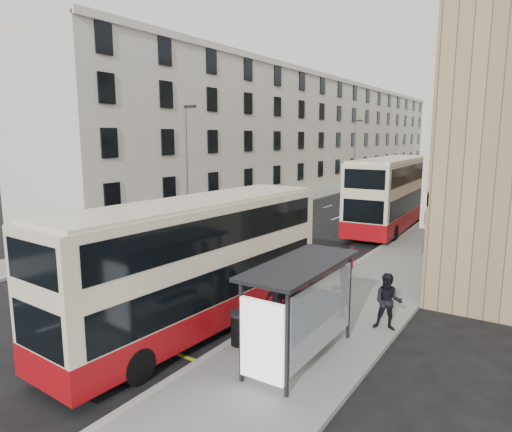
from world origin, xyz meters
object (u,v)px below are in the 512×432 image
Objects in this scene: bus_shelter at (299,294)px; white_van at (364,183)px; pedestrian_near at (323,302)px; car_silver at (392,176)px; car_dark at (417,171)px; double_decker_front at (198,264)px; pedestrian_far at (278,303)px; pedestrian_mid at (388,302)px; street_lamp_near at (187,161)px; double_decker_rear at (391,193)px; litter_bin at (240,328)px; street_lamp_far at (355,150)px; car_red at (482,173)px.

bus_shelter reaches higher than white_van.
pedestrian_near is 52.79m from car_silver.
double_decker_front is at bearing -75.06° from car_dark.
pedestrian_near is 0.41× the size of car_dark.
pedestrian_far is at bearing 32.28° from double_decker_front.
pedestrian_near is 2.03m from pedestrian_mid.
bus_shelter is 0.40× the size of double_decker_front.
street_lamp_near is 55.03m from car_dark.
street_lamp_near is 30.22m from white_van.
pedestrian_mid is (4.95, -16.61, -1.37)m from double_decker_rear.
pedestrian_far is 53.26m from car_silver.
litter_bin is (12.70, -12.24, -3.98)m from street_lamp_near.
car_silver reaches higher than white_van.
double_decker_rear is 24.31m from white_van.
street_lamp_far reaches higher than bus_shelter.
car_silver is (1.15, 41.42, -3.88)m from street_lamp_near.
double_decker_front is 6.57× the size of pedestrian_near.
car_silver is (-14.85, 50.26, -0.30)m from pedestrian_mid.
bus_shelter is 2.95m from pedestrian_near.
bus_shelter is at bearing -6.13° from double_decker_front.
double_decker_rear is at bearing -83.83° from car_silver.
pedestrian_mid is at bearing -28.93° from street_lamp_near.
street_lamp_far is 42.69m from pedestrian_far.
pedestrian_mid is at bearing -70.12° from car_dark.
street_lamp_near is at bearing -47.81° from pedestrian_near.
double_decker_rear is 17.84m from pedestrian_near.
pedestrian_near reaches higher than white_van.
double_decker_front is at bearing 17.09° from pedestrian_near.
bus_shelter is 0.79× the size of car_red.
street_lamp_near is at bearing -101.82° from car_silver.
pedestrian_mid reaches higher than pedestrian_far.
pedestrian_mid is at bearing 69.79° from bus_shelter.
car_red is (9.96, 23.09, 0.05)m from white_van.
litter_bin is at bearing -73.26° from street_lamp_far.
car_dark is 0.74× the size of car_red.
double_decker_rear is at bearing -61.66° from white_van.
bus_shelter is at bearing -86.11° from car_silver.
street_lamp_far is 4.39× the size of pedestrian_mid.
pedestrian_far is (2.23, 1.25, -1.23)m from double_decker_front.
bus_shelter is at bearing -40.14° from street_lamp_near.
pedestrian_far is 0.39× the size of car_dark.
pedestrian_far is at bearing -73.00° from car_dark.
double_decker_front is 10.86× the size of litter_bin.
street_lamp_near is 13.69m from double_decker_rear.
street_lamp_near is 18.63m from pedestrian_mid.
car_dark is at bearing 99.64° from litter_bin.
double_decker_rear is 45.30m from car_red.
car_silver is (-13.54, 53.81, -1.38)m from bus_shelter.
car_silver is (-0.11, 11.48, 0.03)m from white_van.
double_decker_front is (10.74, -11.75, -2.48)m from street_lamp_near.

